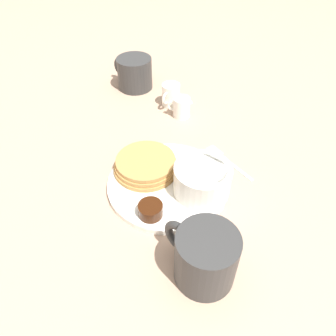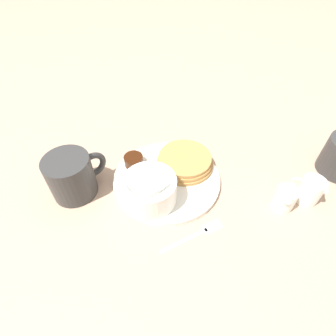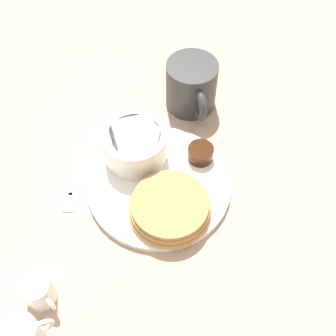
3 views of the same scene
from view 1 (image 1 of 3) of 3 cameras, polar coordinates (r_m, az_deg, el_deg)
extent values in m
plane|color=tan|center=(0.65, -0.03, -3.13)|extent=(4.00, 4.00, 0.00)
cylinder|color=white|center=(0.64, -0.03, -2.76)|extent=(0.24, 0.24, 0.01)
cylinder|color=#B78447|center=(0.66, -3.84, 0.06)|extent=(0.13, 0.13, 0.01)
cylinder|color=#B78447|center=(0.66, -3.88, 0.63)|extent=(0.12, 0.12, 0.01)
cylinder|color=#B78447|center=(0.65, -3.92, 1.21)|extent=(0.12, 0.12, 0.01)
cylinder|color=white|center=(0.61, 5.97, -2.06)|extent=(0.11, 0.11, 0.06)
cylinder|color=white|center=(0.59, 6.15, -0.34)|extent=(0.09, 0.09, 0.01)
cylinder|color=#38190A|center=(0.58, -3.06, -7.29)|extent=(0.04, 0.04, 0.02)
cylinder|color=white|center=(0.61, 6.89, -4.34)|extent=(0.05, 0.05, 0.03)
sphere|color=white|center=(0.59, 7.04, -3.13)|extent=(0.03, 0.03, 0.03)
cylinder|color=#333333|center=(0.50, 6.63, -15.28)|extent=(0.09, 0.09, 0.09)
torus|color=#333333|center=(0.51, 2.15, -12.04)|extent=(0.03, 0.06, 0.06)
cylinder|color=white|center=(0.82, 2.40, 10.51)|extent=(0.04, 0.04, 0.05)
torus|color=white|center=(0.82, 0.83, 10.79)|extent=(0.03, 0.02, 0.03)
cone|color=white|center=(0.81, 3.79, 11.66)|extent=(0.01, 0.01, 0.01)
cylinder|color=white|center=(0.86, 0.52, 12.61)|extent=(0.05, 0.05, 0.06)
torus|color=white|center=(0.84, -0.37, 12.05)|extent=(0.03, 0.02, 0.03)
cone|color=white|center=(0.87, 1.26, 14.59)|extent=(0.02, 0.02, 0.01)
cube|color=silver|center=(0.70, 11.58, 0.25)|extent=(0.02, 0.10, 0.00)
cube|color=silver|center=(0.73, 8.13, 2.99)|extent=(0.03, 0.04, 0.00)
cylinder|color=#333333|center=(0.94, -5.81, 16.10)|extent=(0.10, 0.10, 0.09)
torus|color=#333333|center=(0.98, -8.04, 17.00)|extent=(0.03, 0.06, 0.06)
camera|label=2|loc=(0.63, 44.65, 31.29)|focal=28.00mm
camera|label=3|loc=(0.79, -25.12, 49.75)|focal=45.00mm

